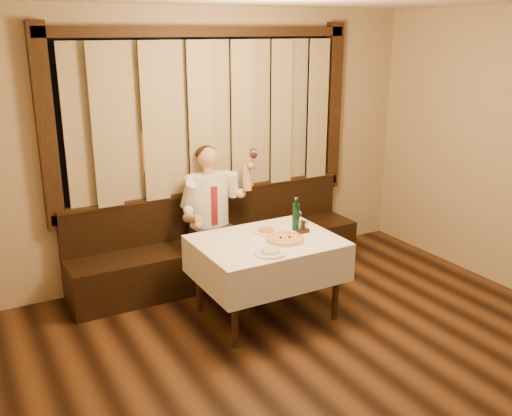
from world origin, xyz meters
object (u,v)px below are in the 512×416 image
pizza (285,239)px  green_bottle (296,216)px  cruet_caddy (303,228)px  dining_table (267,250)px  seated_man (213,206)px  pasta_cream (270,249)px  pasta_red (266,229)px  banquette (219,249)px

pizza → green_bottle: 0.33m
green_bottle → cruet_caddy: 0.14m
dining_table → cruet_caddy: cruet_caddy is taller
seated_man → pasta_cream: bearing=-92.0°
pasta_red → pasta_cream: (-0.24, -0.48, 0.01)m
pasta_cream → green_bottle: 0.66m
pasta_cream → banquette: bearing=83.8°
banquette → seated_man: seated_man is taller
pasta_red → seated_man: size_ratio=0.17×
banquette → pasta_red: banquette is taller
banquette → pizza: 1.22m
banquette → seated_man: size_ratio=2.21×
pasta_cream → cruet_caddy: bearing=29.5°
dining_table → green_bottle: bearing=14.3°
green_bottle → pasta_red: bearing=164.6°
banquette → pizza: size_ratio=8.76×
dining_table → green_bottle: size_ratio=4.01×
pizza → seated_man: 1.06m
cruet_caddy → seated_man: bearing=118.8°
dining_table → seated_man: size_ratio=0.88×
pizza → pasta_red: size_ratio=1.52×
dining_table → pizza: pizza is taller
green_bottle → seated_man: size_ratio=0.22×
dining_table → pasta_red: bearing=61.9°
pasta_cream → seated_man: (0.04, 1.24, 0.04)m
seated_man → green_bottle: bearing=-60.5°
banquette → dining_table: 1.08m
pizza → green_bottle: green_bottle is taller
pasta_red → seated_man: (-0.19, 0.76, 0.05)m
dining_table → seated_man: 0.96m
pizza → pasta_red: bearing=97.7°
banquette → pizza: bearing=-83.5°
banquette → green_bottle: size_ratio=10.10×
cruet_caddy → banquette: bearing=111.9°
dining_table → pasta_cream: 0.37m
pasta_cream → seated_man: bearing=88.0°
banquette → seated_man: (-0.10, -0.09, 0.53)m
pasta_red → pasta_cream: 0.54m
green_bottle → seated_man: (-0.47, 0.84, -0.05)m
banquette → green_bottle: green_bottle is taller
pasta_red → cruet_caddy: 0.34m
pizza → pasta_cream: pasta_cream is taller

